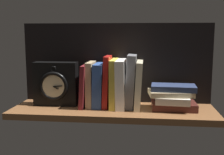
{
  "coord_description": "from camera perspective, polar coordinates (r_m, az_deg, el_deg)",
  "views": [
    {
      "loc": [
        12.32,
        -112.88,
        30.38
      ],
      "look_at": [
        -0.78,
        3.08,
        12.26
      ],
      "focal_mm": 45.67,
      "sensor_mm": 36.0,
      "label": 1
    }
  ],
  "objects": [
    {
      "name": "ground_plane",
      "position": [
        1.18,
        0.21,
        -6.74
      ],
      "size": [
        82.83,
        25.42,
        2.5
      ],
      "primitive_type": "cube",
      "color": "brown"
    },
    {
      "name": "back_panel",
      "position": [
        1.26,
        0.81,
        2.92
      ],
      "size": [
        82.83,
        1.2,
        34.79
      ],
      "primitive_type": "cube",
      "color": "black",
      "rests_on": "ground_plane"
    },
    {
      "name": "book_maroon_dawkins",
      "position": [
        1.2,
        -5.39,
        -1.55
      ],
      "size": [
        2.68,
        15.7,
        17.6
      ],
      "primitive_type": "cube",
      "rotation": [
        0.0,
        0.05,
        0.0
      ],
      "color": "maroon",
      "rests_on": "ground_plane"
    },
    {
      "name": "book_tan_shortstories",
      "position": [
        1.2,
        -4.25,
        -1.32
      ],
      "size": [
        2.53,
        12.58,
        18.61
      ],
      "primitive_type": "cube",
      "rotation": [
        0.0,
        -0.0,
        0.0
      ],
      "color": "tan",
      "rests_on": "ground_plane"
    },
    {
      "name": "book_blue_modern",
      "position": [
        1.19,
        -2.6,
        -1.51
      ],
      "size": [
        4.3,
        13.47,
        18.05
      ],
      "primitive_type": "cube",
      "rotation": [
        0.0,
        0.02,
        0.0
      ],
      "color": "#2D4C8E",
      "rests_on": "ground_plane"
    },
    {
      "name": "book_red_requiem",
      "position": [
        1.19,
        -1.02,
        -0.79
      ],
      "size": [
        2.98,
        12.26,
        21.21
      ],
      "primitive_type": "cube",
      "rotation": [
        0.0,
        0.04,
        0.0
      ],
      "color": "red",
      "rests_on": "ground_plane"
    },
    {
      "name": "book_yellow_seinlanguage",
      "position": [
        1.18,
        0.23,
        -1.13
      ],
      "size": [
        2.48,
        16.09,
        19.83
      ],
      "primitive_type": "cube",
      "rotation": [
        0.0,
        -0.0,
        0.0
      ],
      "color": "gold",
      "rests_on": "ground_plane"
    },
    {
      "name": "book_white_catcher",
      "position": [
        1.18,
        1.83,
        -1.2
      ],
      "size": [
        4.05,
        16.46,
        19.71
      ],
      "primitive_type": "cube",
      "rotation": [
        0.0,
        -0.02,
        0.0
      ],
      "color": "silver",
      "rests_on": "ground_plane"
    },
    {
      "name": "book_gray_chess",
      "position": [
        1.18,
        3.73,
        -0.75
      ],
      "size": [
        4.69,
        12.38,
        21.84
      ],
      "primitive_type": "cube",
      "rotation": [
        0.0,
        0.05,
        0.0
      ],
      "color": "gray",
      "rests_on": "ground_plane"
    },
    {
      "name": "book_cream_twain",
      "position": [
        1.18,
        5.34,
        -1.4
      ],
      "size": [
        3.32,
        16.86,
        19.19
      ],
      "primitive_type": "cube",
      "rotation": [
        0.0,
        0.04,
        0.0
      ],
      "color": "beige",
      "rests_on": "ground_plane"
    },
    {
      "name": "framed_clock",
      "position": [
        1.23,
        -11.22,
        -1.28
      ],
      "size": [
        18.43,
        7.02,
        18.43
      ],
      "color": "black",
      "rests_on": "ground_plane"
    },
    {
      "name": "book_stack_side",
      "position": [
        1.17,
        12.04,
        -3.93
      ],
      "size": [
        19.25,
        13.89,
        9.9
      ],
      "color": "#471E19",
      "rests_on": "ground_plane"
    }
  ]
}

